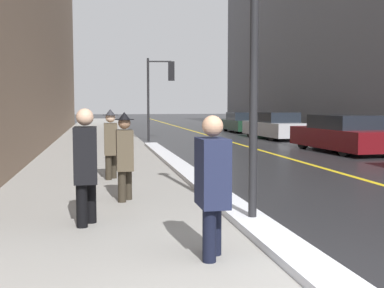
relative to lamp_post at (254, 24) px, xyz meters
name	(u,v)px	position (x,y,z in m)	size (l,w,h in m)	color
ground_plane	(313,287)	(-0.19, -2.42, -2.87)	(160.00, 160.00, 0.00)	#232326
sidewalk_slab	(99,148)	(-2.19, 12.58, -2.86)	(4.00, 80.00, 0.01)	gray
road_centre_stripe	(245,146)	(3.81, 12.58, -2.86)	(0.16, 80.00, 0.00)	gold
snow_bank_curb	(189,173)	(-0.03, 4.82, -2.81)	(0.53, 17.83, 0.11)	silver
building_facade_right	(359,20)	(12.81, 19.58, 3.77)	(6.00, 36.00, 13.28)	slate
lamp_post	(254,24)	(0.00, 0.00, 0.00)	(0.28, 0.28, 4.77)	black
traffic_light_near	(162,81)	(0.82, 16.19, -0.05)	(1.30, 0.36, 3.90)	black
pedestrian_in_glasses	(212,180)	(-0.94, -1.41, -1.97)	(0.31, 0.73, 1.62)	black
pedestrian_nearside	(86,161)	(-2.36, 0.37, -1.93)	(0.32, 0.54, 1.68)	black
pedestrian_with_shoulder_bag	(125,153)	(-1.72, 2.02, -1.99)	(0.34, 0.70, 1.60)	#2A241B
pedestrian_in_fedora	(111,141)	(-1.90, 4.60, -1.98)	(0.35, 0.50, 1.63)	#2A241B
parked_car_maroon	(343,134)	(6.59, 9.57, -2.23)	(2.15, 4.90, 1.35)	#600F14
parked_car_silver	(275,126)	(6.53, 16.35, -2.23)	(2.06, 4.59, 1.34)	#B2B2B7
parked_car_dark_green	(242,123)	(6.65, 22.31, -2.28)	(1.77, 4.17, 1.23)	black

